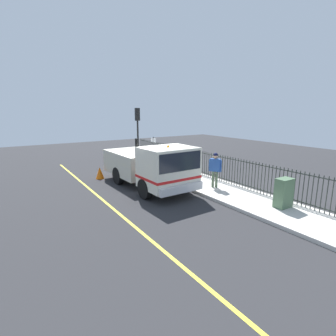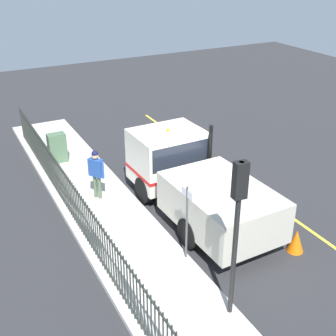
% 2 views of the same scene
% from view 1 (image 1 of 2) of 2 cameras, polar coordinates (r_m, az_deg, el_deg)
% --- Properties ---
extents(ground_plane, '(45.52, 45.52, 0.00)m').
position_cam_1_polar(ground_plane, '(13.77, -3.35, -4.70)').
color(ground_plane, '#2B2B2D').
rests_on(ground_plane, ground).
extents(sidewalk_slab, '(2.62, 20.69, 0.15)m').
position_cam_1_polar(sidewalk_slab, '(15.24, 5.73, -2.74)').
color(sidewalk_slab, beige).
rests_on(sidewalk_slab, ground).
extents(lane_marking, '(0.12, 18.62, 0.01)m').
position_cam_1_polar(lane_marking, '(12.72, -14.22, -6.55)').
color(lane_marking, yellow).
rests_on(lane_marking, ground).
extents(work_truck, '(2.62, 6.38, 2.76)m').
position_cam_1_polar(work_truck, '(13.64, -3.60, 0.75)').
color(work_truck, silver).
rests_on(work_truck, ground).
extents(worker_standing, '(0.48, 0.57, 1.82)m').
position_cam_1_polar(worker_standing, '(13.55, 10.21, 0.36)').
color(worker_standing, '#264C99').
rests_on(worker_standing, sidewalk_slab).
extents(iron_fence, '(0.04, 17.62, 1.48)m').
position_cam_1_polar(iron_fence, '(15.72, 8.84, 0.73)').
color(iron_fence, '#2D332D').
rests_on(iron_fence, sidewalk_slab).
extents(traffic_light_near, '(0.32, 0.23, 4.04)m').
position_cam_1_polar(traffic_light_near, '(18.35, -6.62, 9.16)').
color(traffic_light_near, black).
rests_on(traffic_light_near, sidewalk_slab).
extents(utility_cabinet, '(0.72, 0.46, 1.22)m').
position_cam_1_polar(utility_cabinet, '(11.75, 23.83, -4.97)').
color(utility_cabinet, '#4C6B4C').
rests_on(utility_cabinet, sidewalk_slab).
extents(traffic_cone, '(0.50, 0.50, 0.72)m').
position_cam_1_polar(traffic_cone, '(16.34, -14.59, -1.03)').
color(traffic_cone, orange).
rests_on(traffic_cone, ground).
extents(street_sign, '(0.07, 0.50, 2.29)m').
position_cam_1_polar(street_sign, '(16.38, -3.17, 3.77)').
color(street_sign, '#4C4C4C').
rests_on(street_sign, sidewalk_slab).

